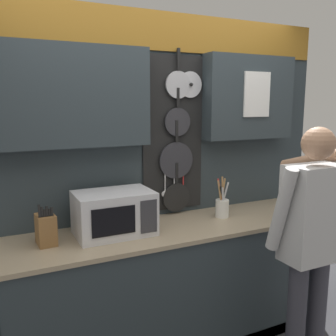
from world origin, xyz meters
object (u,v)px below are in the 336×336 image
Objects in this scene: microwave at (114,213)px; person at (311,233)px; utensil_crock at (222,206)px; knife_block at (46,229)px.

microwave is 0.31× the size of person.
person is at bearing -34.24° from microwave.
knife_block is at bearing -179.96° from utensil_crock.
person is (1.50, -0.72, -0.03)m from knife_block.
microwave is 1.90× the size of knife_block.
microwave is at bearing -179.90° from utensil_crock.
microwave is 0.45m from knife_block.
utensil_crock is 0.19× the size of person.
utensil_crock is at bearing 0.10° from microwave.
person reaches higher than microwave.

